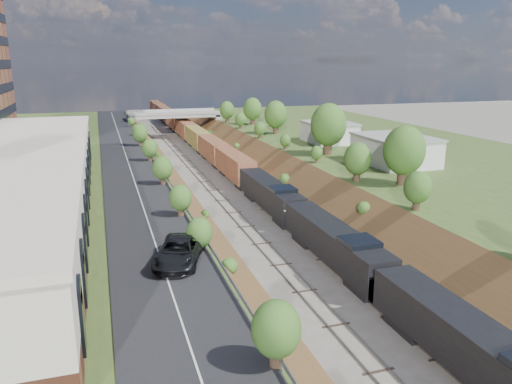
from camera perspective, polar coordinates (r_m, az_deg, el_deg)
The scene contains 16 objects.
platform_left at distance 76.75m, azimuth -27.18°, elevation -0.32°, with size 44.00×180.00×5.00m, color #384F20.
platform_right at distance 91.88m, azimuth 17.70°, elevation 2.89°, with size 44.00×180.00×5.00m, color #384F20.
embankment_left at distance 76.61m, azimuth -10.59°, elevation -0.87°, with size 7.07×180.00×7.07m, color brown.
embankment_right at distance 81.97m, azimuth 4.84°, elevation 0.37°, with size 7.07×180.00×7.07m, color brown.
rail_left_track at distance 77.94m, azimuth -4.46°, elevation -0.32°, with size 1.58×180.00×0.18m, color gray.
rail_right_track at distance 79.22m, azimuth -0.79°, elevation -0.02°, with size 1.58×180.00×0.18m, color gray.
road at distance 75.06m, azimuth -14.18°, elevation 2.58°, with size 8.00×180.00×0.10m, color black.
guardrail at distance 75.08m, azimuth -11.07°, elevation 3.15°, with size 0.10×171.00×0.70m.
commercial_building at distance 53.44m, azimuth -26.31°, elevation 0.43°, with size 14.30×62.30×7.00m.
overpass at distance 137.62m, azimuth -9.37°, elevation 8.16°, with size 24.50×8.30×7.40m.
white_building_near at distance 79.29m, azimuth 15.59°, elevation 4.56°, with size 9.00×12.00×4.00m, color silver.
white_building_far at distance 98.04m, azimuth 8.36°, elevation 6.70°, with size 8.00×10.00×3.60m, color silver.
tree_right_large at distance 65.50m, azimuth 16.59°, elevation 4.54°, with size 5.25×5.25×7.61m.
tree_left_crest at distance 36.72m, azimuth -4.45°, elevation -6.50°, with size 2.45×2.45×3.55m.
freight_train at distance 118.29m, azimuth -6.62°, elevation 6.13°, with size 3.20×196.73×4.74m.
suv at distance 39.31m, azimuth -8.80°, elevation -6.70°, with size 3.19×6.91×1.92m, color black.
Camera 1 is at (-19.33, -13.38, 20.35)m, focal length 35.00 mm.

